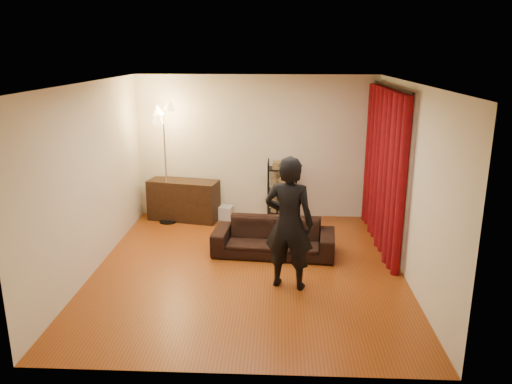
# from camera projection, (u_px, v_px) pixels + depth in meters

# --- Properties ---
(floor) EXTENTS (5.00, 5.00, 0.00)m
(floor) POSITION_uv_depth(u_px,v_px,m) (248.00, 269.00, 7.40)
(floor) COLOR #853E0D
(floor) RESTS_ON ground
(ceiling) EXTENTS (5.00, 5.00, 0.00)m
(ceiling) POSITION_uv_depth(u_px,v_px,m) (247.00, 83.00, 6.66)
(ceiling) COLOR white
(ceiling) RESTS_ON ground
(wall_back) EXTENTS (5.00, 0.00, 5.00)m
(wall_back) POSITION_uv_depth(u_px,v_px,m) (256.00, 147.00, 9.43)
(wall_back) COLOR beige
(wall_back) RESTS_ON ground
(wall_front) EXTENTS (5.00, 0.00, 5.00)m
(wall_front) POSITION_uv_depth(u_px,v_px,m) (231.00, 248.00, 4.62)
(wall_front) COLOR beige
(wall_front) RESTS_ON ground
(wall_left) EXTENTS (0.00, 5.00, 5.00)m
(wall_left) POSITION_uv_depth(u_px,v_px,m) (91.00, 179.00, 7.13)
(wall_left) COLOR beige
(wall_left) RESTS_ON ground
(wall_right) EXTENTS (0.00, 5.00, 5.00)m
(wall_right) POSITION_uv_depth(u_px,v_px,m) (409.00, 183.00, 6.92)
(wall_right) COLOR beige
(wall_right) RESTS_ON ground
(curtain_rod) EXTENTS (0.04, 2.65, 0.04)m
(curtain_rod) POSITION_uv_depth(u_px,v_px,m) (391.00, 87.00, 7.67)
(curtain_rod) COLOR black
(curtain_rod) RESTS_ON wall_right
(curtain) EXTENTS (0.22, 2.65, 2.55)m
(curtain) POSITION_uv_depth(u_px,v_px,m) (384.00, 169.00, 8.03)
(curtain) COLOR #6B070A
(curtain) RESTS_ON ground
(sofa) EXTENTS (1.96, 0.91, 0.55)m
(sofa) POSITION_uv_depth(u_px,v_px,m) (274.00, 238.00, 7.86)
(sofa) COLOR black
(sofa) RESTS_ON ground
(person) EXTENTS (0.76, 0.59, 1.82)m
(person) POSITION_uv_depth(u_px,v_px,m) (289.00, 223.00, 6.61)
(person) COLOR black
(person) RESTS_ON ground
(media_cabinet) EXTENTS (1.39, 0.75, 0.77)m
(media_cabinet) POSITION_uv_depth(u_px,v_px,m) (184.00, 200.00, 9.46)
(media_cabinet) COLOR black
(media_cabinet) RESTS_ON ground
(storage_boxes) EXTENTS (0.36, 0.31, 0.26)m
(storage_boxes) POSITION_uv_depth(u_px,v_px,m) (224.00, 213.00, 9.54)
(storage_boxes) COLOR silver
(storage_boxes) RESTS_ON ground
(wire_shelf) EXTENTS (0.54, 0.39, 1.15)m
(wire_shelf) POSITION_uv_depth(u_px,v_px,m) (282.00, 190.00, 9.40)
(wire_shelf) COLOR black
(wire_shelf) RESTS_ON ground
(floor_lamp) EXTENTS (0.46, 0.46, 2.21)m
(floor_lamp) POSITION_uv_depth(u_px,v_px,m) (166.00, 165.00, 9.10)
(floor_lamp) COLOR silver
(floor_lamp) RESTS_ON ground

